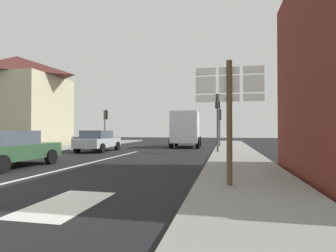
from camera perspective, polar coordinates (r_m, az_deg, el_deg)
The scene contains 13 objects.
ground_plane at distance 17.04m, azimuth -8.75°, elevation -5.89°, with size 80.00×80.00×0.00m, color black.
sidewalk_right at distance 13.97m, azimuth 14.50°, elevation -6.68°, with size 2.75×44.00×0.14m, color gray.
sidewalk_left at distance 18.80m, azimuth -30.33°, elevation -5.09°, with size 2.75×44.00×0.14m, color gray.
lane_centre_stripe at distance 13.39m, azimuth -14.85°, elevation -7.20°, with size 0.16×12.00×0.01m, color silver.
lane_turn_arrow at distance 5.98m, azimuth -20.69°, elevation -15.10°, with size 1.20×2.20×0.01m, color silver.
clapboard_house_left at distance 28.62m, azimuth -29.26°, elevation 4.65°, with size 8.44×7.41×8.33m.
sedan_near at distance 12.40m, azimuth -30.51°, elevation -4.11°, with size 1.97×4.20×1.47m.
sedan_far at distance 19.64m, azimuth -14.52°, elevation -2.99°, with size 2.05×4.24×1.47m.
delivery_truck at distance 23.76m, azimuth 3.81°, elevation -0.51°, with size 2.68×5.09×3.05m.
route_sign_post at distance 6.85m, azimuth 12.79°, elevation 3.52°, with size 1.66×0.14×3.20m.
traffic_light_near_right at distance 17.52m, azimuth 10.41°, elevation 3.40°, with size 0.30×0.49×3.77m.
traffic_light_far_right at distance 23.24m, azimuth 10.79°, elevation 1.39°, with size 0.30×0.49×3.26m.
traffic_light_far_left at distance 27.31m, azimuth -13.03°, elevation 1.38°, with size 0.30×0.49×3.46m.
Camera 1 is at (5.99, -5.88, 1.48)m, focal length 28.95 mm.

